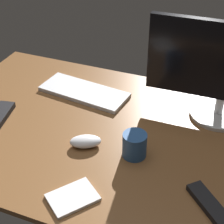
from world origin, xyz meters
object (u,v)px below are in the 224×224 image
at_px(computer_mouse, 85,141).
at_px(coffee_mug, 135,145).
at_px(tv_remote, 210,206).
at_px(keyboard, 84,92).
at_px(notepad, 73,197).

height_order(computer_mouse, coffee_mug, coffee_mug).
relative_size(computer_mouse, tv_remote, 0.62).
height_order(keyboard, notepad, keyboard).
bearing_deg(keyboard, notepad, -61.34).
bearing_deg(computer_mouse, coffee_mug, -21.29).
xyz_separation_m(keyboard, computer_mouse, (0.14, -0.29, 0.01)).
bearing_deg(tv_remote, keyboard, -169.85).
bearing_deg(keyboard, coffee_mug, -34.86).
bearing_deg(coffee_mug, notepad, -113.26).
xyz_separation_m(computer_mouse, coffee_mug, (0.17, 0.02, 0.02)).
distance_m(computer_mouse, notepad, 0.23).
bearing_deg(tv_remote, computer_mouse, -149.38).
relative_size(computer_mouse, coffee_mug, 1.26).
bearing_deg(computer_mouse, keyboard, 89.18).
distance_m(tv_remote, coffee_mug, 0.30).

